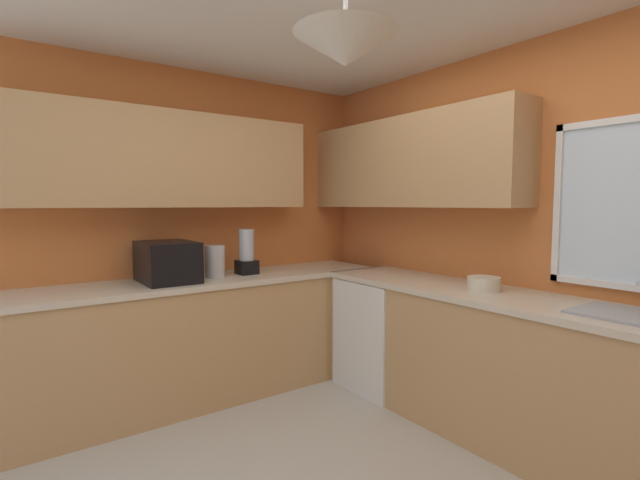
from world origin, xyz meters
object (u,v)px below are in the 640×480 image
Objects in this scene: bowl at (484,284)px; microwave at (167,262)px; blender_appliance at (247,254)px; dishwasher at (385,333)px; kettle at (215,261)px; sink_assembly at (640,316)px.

microwave is at bearing -134.66° from bowl.
dishwasher is at bearing 53.56° from blender_appliance.
dishwasher is 1.77m from microwave.
kettle is 1.20× the size of bowl.
bowl is at bearing 31.03° from blender_appliance.
microwave reaches higher than kettle.
dishwasher is at bearing -178.80° from sink_assembly.
bowl is at bearing -179.55° from sink_assembly.
bowl reaches higher than dishwasher.
microwave is (-0.66, -1.52, 0.63)m from dishwasher.
sink_assembly is at bearing 0.45° from bowl.
blender_appliance is at bearing -126.44° from dishwasher.
blender_appliance is (-2.41, -0.93, 0.15)m from sink_assembly.
microwave is at bearing -90.00° from blender_appliance.
kettle is (0.02, 0.35, -0.02)m from microwave.
blender_appliance is (-1.54, -0.92, 0.12)m from bowl.
bowl is at bearing 1.96° from dishwasher.
dishwasher is at bearing 61.32° from kettle.
blender_appliance reaches higher than microwave.
dishwasher is at bearing 66.58° from microwave.
bowl is 1.80m from blender_appliance.
dishwasher is 1.02m from bowl.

